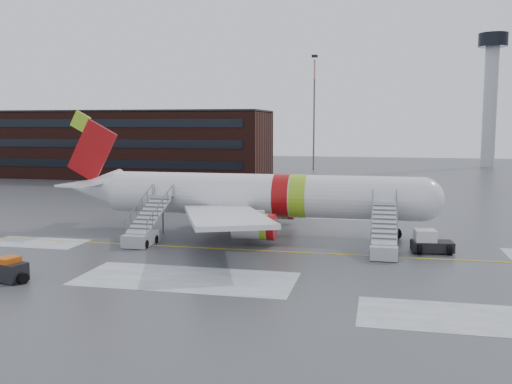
% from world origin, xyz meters
% --- Properties ---
extents(ground, '(260.00, 260.00, 0.00)m').
position_xyz_m(ground, '(0.00, 0.00, 0.00)').
color(ground, '#494C4F').
rests_on(ground, ground).
extents(airliner, '(35.03, 32.97, 11.18)m').
position_xyz_m(airliner, '(-5.44, 6.13, 3.42)').
color(airliner, white).
rests_on(airliner, ground).
extents(airstair_fwd, '(2.05, 7.70, 3.48)m').
position_xyz_m(airstair_fwd, '(6.41, -0.40, 1.06)').
color(airstair_fwd, '#B0B3B8').
rests_on(airstair_fwd, ground).
extents(airstair_aft, '(2.05, 7.70, 3.48)m').
position_xyz_m(airstair_aft, '(-13.02, -0.40, 1.06)').
color(airstair_aft, '#A2A5A9').
rests_on(airstair_aft, ground).
extents(pushback_tug, '(3.27, 2.60, 1.77)m').
position_xyz_m(pushback_tug, '(9.87, 1.21, 0.78)').
color(pushback_tug, black).
rests_on(pushback_tug, ground).
extents(baggage_tractor, '(3.13, 1.97, 1.55)m').
position_xyz_m(baggage_tractor, '(-16.80, -12.87, 0.66)').
color(baggage_tractor, black).
rests_on(baggage_tractor, ground).
extents(terminal_building, '(62.00, 16.11, 12.30)m').
position_xyz_m(terminal_building, '(-45.00, 54.98, 6.20)').
color(terminal_building, '#3F1E16').
rests_on(terminal_building, ground).
extents(control_tower, '(6.40, 6.40, 30.00)m').
position_xyz_m(control_tower, '(30.00, 95.00, 18.75)').
color(control_tower, '#B2B5BA').
rests_on(control_tower, ground).
extents(light_mast_far_n, '(1.20, 1.20, 24.25)m').
position_xyz_m(light_mast_far_n, '(-8.00, 78.00, 13.84)').
color(light_mast_far_n, '#595B60').
rests_on(light_mast_far_n, ground).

